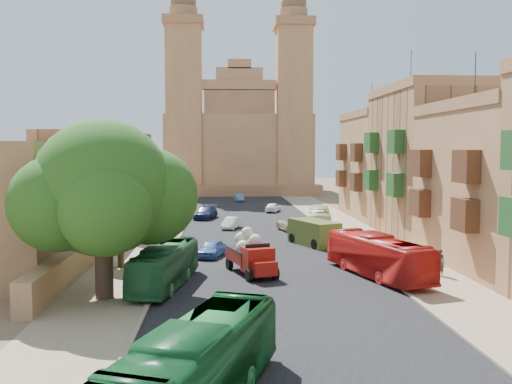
{
  "coord_description": "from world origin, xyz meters",
  "views": [
    {
      "loc": [
        -3.25,
        -26.47,
        7.98
      ],
      "look_at": [
        0.0,
        26.0,
        4.0
      ],
      "focal_mm": 40.0,
      "sensor_mm": 36.0,
      "label": 1
    }
  ],
  "objects": [
    {
      "name": "bus_green_south",
      "position": [
        -4.0,
        -9.63,
        1.37
      ],
      "size": [
        5.65,
        10.03,
        2.75
      ],
      "primitive_type": "imported",
      "rotation": [
        0.0,
        0.0,
        -0.36
      ],
      "color": "#15602B",
      "rests_on": "ground"
    },
    {
      "name": "west_building_mid",
      "position": [
        -18.0,
        44.0,
        5.0
      ],
      "size": [
        10.0,
        22.0,
        10.0
      ],
      "primitive_type": "cube",
      "color": "#A3714A",
      "rests_on": "ground"
    },
    {
      "name": "ground",
      "position": [
        0.0,
        0.0,
        0.0
      ],
      "size": [
        260.0,
        260.0,
        0.0
      ],
      "primitive_type": "plane",
      "color": "brown"
    },
    {
      "name": "west_wall",
      "position": [
        -12.5,
        20.0,
        0.9
      ],
      "size": [
        1.0,
        40.0,
        1.8
      ],
      "primitive_type": "cube",
      "color": "#996A45",
      "rests_on": "ground"
    },
    {
      "name": "townhouse_d",
      "position": [
        15.95,
        39.0,
        6.16
      ],
      "size": [
        9.0,
        14.0,
        15.9
      ],
      "color": "#996A45",
      "rests_on": "ground"
    },
    {
      "name": "street_tree_b",
      "position": [
        -10.0,
        24.0,
        3.69
      ],
      "size": [
        3.58,
        3.58,
        5.51
      ],
      "color": "#3D291E",
      "rests_on": "ground"
    },
    {
      "name": "road_surface",
      "position": [
        0.0,
        30.0,
        0.01
      ],
      "size": [
        14.0,
        140.0,
        0.01
      ],
      "primitive_type": "cube",
      "color": "black",
      "rests_on": "ground"
    },
    {
      "name": "sidewalk_east",
      "position": [
        9.5,
        30.0,
        0.01
      ],
      "size": [
        5.0,
        140.0,
        0.01
      ],
      "primitive_type": "cube",
      "color": "#8F755E",
      "rests_on": "ground"
    },
    {
      "name": "street_tree_a",
      "position": [
        -10.0,
        12.0,
        2.88
      ],
      "size": [
        2.81,
        2.81,
        4.32
      ],
      "color": "#3D291E",
      "rests_on": "ground"
    },
    {
      "name": "red_truck",
      "position": [
        -1.33,
        9.33,
        1.29
      ],
      "size": [
        3.28,
        5.32,
        2.94
      ],
      "color": "maroon",
      "rests_on": "ground"
    },
    {
      "name": "sidewalk_west",
      "position": [
        -9.5,
        30.0,
        0.01
      ],
      "size": [
        5.0,
        140.0,
        0.01
      ],
      "primitive_type": "cube",
      "color": "#8F755E",
      "rests_on": "ground"
    },
    {
      "name": "street_tree_c",
      "position": [
        -10.0,
        36.0,
        2.93
      ],
      "size": [
        2.86,
        2.86,
        4.4
      ],
      "color": "#3D291E",
      "rests_on": "ground"
    },
    {
      "name": "pedestrian_a",
      "position": [
        10.47,
        8.14,
        0.86
      ],
      "size": [
        0.7,
        0.55,
        1.71
      ],
      "primitive_type": "imported",
      "rotation": [
        0.0,
        0.0,
        2.9
      ],
      "color": "#2D2B2D",
      "rests_on": "ground"
    },
    {
      "name": "olive_pickup",
      "position": [
        4.45,
        20.0,
        1.01
      ],
      "size": [
        3.96,
        5.45,
        2.07
      ],
      "color": "#4D5B22",
      "rests_on": "ground"
    },
    {
      "name": "car_white_b",
      "position": [
        3.34,
        45.09,
        0.6
      ],
      "size": [
        2.5,
        3.77,
        1.19
      ],
      "primitive_type": "imported",
      "rotation": [
        0.0,
        0.0,
        2.8
      ],
      "color": "white",
      "rests_on": "ground"
    },
    {
      "name": "bus_red_east",
      "position": [
        6.5,
        8.04,
        1.32
      ],
      "size": [
        4.77,
        9.71,
        2.64
      ],
      "primitive_type": "imported",
      "rotation": [
        0.0,
        0.0,
        3.43
      ],
      "color": "red",
      "rests_on": "ground"
    },
    {
      "name": "townhouse_c",
      "position": [
        15.95,
        25.0,
        6.91
      ],
      "size": [
        9.0,
        14.0,
        17.4
      ],
      "color": "#A3714A",
      "rests_on": "ground"
    },
    {
      "name": "street_tree_d",
      "position": [
        -10.0,
        48.0,
        3.48
      ],
      "size": [
        3.38,
        3.38,
        5.2
      ],
      "color": "#3D291E",
      "rests_on": "ground"
    },
    {
      "name": "kerb_west",
      "position": [
        -7.0,
        30.0,
        0.06
      ],
      "size": [
        0.25,
        140.0,
        0.12
      ],
      "primitive_type": "cube",
      "color": "#8F755E",
      "rests_on": "ground"
    },
    {
      "name": "west_building_low",
      "position": [
        -18.0,
        18.0,
        4.2
      ],
      "size": [
        10.0,
        28.0,
        8.4
      ],
      "primitive_type": "cube",
      "color": "brown",
      "rests_on": "ground"
    },
    {
      "name": "car_blue_a",
      "position": [
        -3.95,
        15.41,
        0.62
      ],
      "size": [
        2.43,
        3.89,
        1.24
      ],
      "primitive_type": "imported",
      "rotation": [
        0.0,
        0.0,
        -0.29
      ],
      "color": "#416DBA",
      "rests_on": "ground"
    },
    {
      "name": "bus_cream_east",
      "position": [
        6.07,
        26.8,
        1.19
      ],
      "size": [
        3.34,
        8.79,
        2.39
      ],
      "primitive_type": "imported",
      "rotation": [
        0.0,
        0.0,
        2.98
      ],
      "color": "#EFEDB4",
      "rests_on": "ground"
    },
    {
      "name": "church",
      "position": [
        -0.0,
        78.61,
        9.52
      ],
      "size": [
        28.0,
        22.5,
        36.3
      ],
      "color": "#996A45",
      "rests_on": "ground"
    },
    {
      "name": "kerb_east",
      "position": [
        7.0,
        30.0,
        0.06
      ],
      "size": [
        0.25,
        140.0,
        0.12
      ],
      "primitive_type": "cube",
      "color": "#8F755E",
      "rests_on": "ground"
    },
    {
      "name": "car_dkblue",
      "position": [
        -5.0,
        38.51,
        0.71
      ],
      "size": [
        3.05,
        5.24,
        1.43
      ],
      "primitive_type": "imported",
      "rotation": [
        0.0,
        0.0,
        -0.22
      ],
      "color": "#161F44",
      "rests_on": "ground"
    },
    {
      "name": "car_white_a",
      "position": [
        -2.22,
        30.2,
        0.57
      ],
      "size": [
        2.24,
        3.67,
        1.14
      ],
      "primitive_type": "imported",
      "rotation": [
        0.0,
        0.0,
        -0.32
      ],
      "color": "white",
      "rests_on": "ground"
    },
    {
      "name": "car_blue_b",
      "position": [
        -0.5,
        59.97,
        0.55
      ],
      "size": [
        1.63,
        3.49,
        1.11
      ],
      "primitive_type": "imported",
      "rotation": [
        0.0,
        0.0,
        0.14
      ],
      "color": "#4B71AF",
      "rests_on": "ground"
    },
    {
      "name": "pedestrian_c",
      "position": [
        9.11,
        14.57,
        0.86
      ],
      "size": [
        0.59,
        1.07,
        1.73
      ],
      "primitive_type": "imported",
      "rotation": [
        0.0,
        0.0,
        4.89
      ],
      "color": "#2F2F36",
      "rests_on": "ground"
    },
    {
      "name": "car_cream",
      "position": [
        3.73,
        28.0,
        0.69
      ],
      "size": [
        3.27,
        5.32,
        1.38
      ],
      "primitive_type": "imported",
      "rotation": [
        0.0,
        0.0,
        3.35
      ],
      "color": "#C9B18D",
      "rests_on": "ground"
    },
    {
      "name": "townhouse_b",
      "position": [
        15.95,
        11.0,
        5.66
      ],
      "size": [
        9.0,
        14.0,
        14.9
      ],
      "color": "#996A45",
      "rests_on": "ground"
    },
    {
      "name": "bus_green_north",
      "position": [
        -6.5,
        6.37,
        1.22
      ],
      "size": [
        3.52,
        8.98,
        2.44
      ],
      "primitive_type": "imported",
      "rotation": [
        0.0,
        0.0,
        -0.17
      ],
      "color": "#225F32",
      "rests_on": "ground"
    },
    {
      "name": "ficus_tree",
      "position": [
        -9.41,
        4.01,
        5.67
      ],
      "size": [
        9.6,
        8.83,
        9.6
      ],
      "color": "#3D291E",
      "rests_on": "ground"
    }
  ]
}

